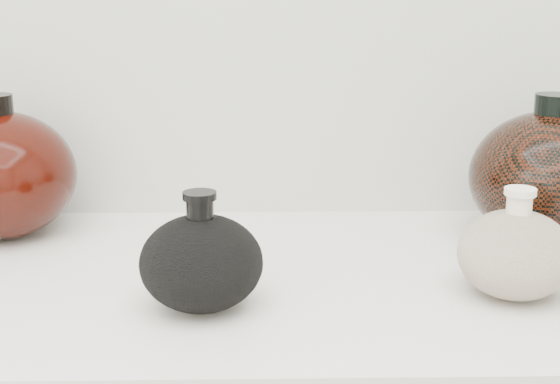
{
  "coord_description": "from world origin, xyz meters",
  "views": [
    {
      "loc": [
        -0.01,
        0.1,
        1.23
      ],
      "look_at": [
        0.01,
        0.92,
        1.01
      ],
      "focal_mm": 50.0,
      "sensor_mm": 36.0,
      "label": 1
    }
  ],
  "objects_px": {
    "cream_gourd_vase": "(515,253)",
    "right_round_pot": "(549,177)",
    "left_round_pot": "(0,174)",
    "black_gourd_vase": "(201,262)"
  },
  "relations": [
    {
      "from": "cream_gourd_vase",
      "to": "right_round_pot",
      "type": "xyz_separation_m",
      "value": [
        0.1,
        0.18,
        0.04
      ]
    },
    {
      "from": "left_round_pot",
      "to": "right_round_pot",
      "type": "distance_m",
      "value": 0.71
    },
    {
      "from": "left_round_pot",
      "to": "cream_gourd_vase",
      "type": "bearing_deg",
      "value": -19.51
    },
    {
      "from": "left_round_pot",
      "to": "right_round_pot",
      "type": "relative_size",
      "value": 1.03
    },
    {
      "from": "cream_gourd_vase",
      "to": "left_round_pot",
      "type": "height_order",
      "value": "left_round_pot"
    },
    {
      "from": "black_gourd_vase",
      "to": "cream_gourd_vase",
      "type": "height_order",
      "value": "black_gourd_vase"
    },
    {
      "from": "black_gourd_vase",
      "to": "right_round_pot",
      "type": "xyz_separation_m",
      "value": [
        0.43,
        0.21,
        0.04
      ]
    },
    {
      "from": "cream_gourd_vase",
      "to": "right_round_pot",
      "type": "bearing_deg",
      "value": 61.99
    },
    {
      "from": "black_gourd_vase",
      "to": "cream_gourd_vase",
      "type": "relative_size",
      "value": 1.31
    },
    {
      "from": "left_round_pot",
      "to": "right_round_pot",
      "type": "height_order",
      "value": "right_round_pot"
    }
  ]
}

